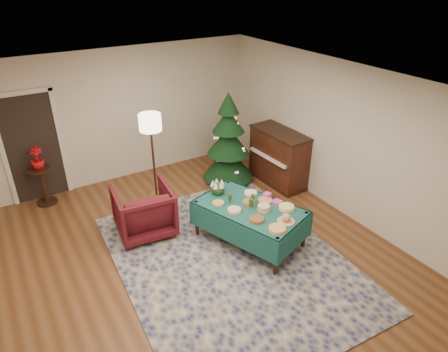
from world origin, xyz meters
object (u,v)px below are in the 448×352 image
christmas_tree (228,143)px  piano (279,158)px  buffet_table (250,214)px  potted_plant (38,163)px  gift_box (267,196)px  floor_lamp (151,128)px  armchair (144,209)px  side_table (44,187)px

christmas_tree → piano: size_ratio=1.44×
buffet_table → potted_plant: (-2.63, 3.02, 0.32)m
potted_plant → piano: size_ratio=0.32×
buffet_table → gift_box: gift_box is taller
floor_lamp → piano: bearing=-18.3°
buffet_table → floor_lamp: (-0.72, 2.17, 0.90)m
armchair → floor_lamp: bearing=-115.2°
armchair → christmas_tree: christmas_tree is taller
floor_lamp → potted_plant: (-1.91, 0.85, -0.58)m
armchair → piano: piano is taller
piano → potted_plant: bearing=159.1°
side_table → potted_plant: bearing=0.0°
side_table → floor_lamp: bearing=-23.9°
gift_box → christmas_tree: bearing=77.1°
gift_box → floor_lamp: bearing=118.2°
gift_box → side_table: 4.23m
buffet_table → armchair: bearing=140.1°
armchair → gift_box: bearing=155.4°
potted_plant → christmas_tree: 3.61m
side_table → piano: 4.61m
gift_box → side_table: size_ratio=0.14×
side_table → potted_plant: potted_plant is taller
floor_lamp → potted_plant: size_ratio=3.99×
gift_box → floor_lamp: 2.48m
buffet_table → armchair: 1.77m
side_table → buffet_table: bearing=-48.9°
gift_box → piano: size_ratio=0.08×
piano → buffet_table: bearing=-140.6°
gift_box → potted_plant: size_ratio=0.25×
piano → armchair: bearing=-175.5°
floor_lamp → christmas_tree: (1.55, -0.19, -0.57)m
floor_lamp → piano: (2.40, -0.80, -0.88)m
gift_box → armchair: bearing=149.0°
potted_plant → piano: bearing=-20.9°
gift_box → potted_plant: bearing=135.9°
armchair → buffet_table: bearing=146.5°
gift_box → potted_plant: (-3.03, 2.94, 0.14)m
buffet_table → floor_lamp: bearing=108.4°
buffet_table → side_table: bearing=131.1°
side_table → christmas_tree: (3.46, -1.04, 0.50)m
gift_box → armchair: armchair is taller
gift_box → buffet_table: bearing=-168.4°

